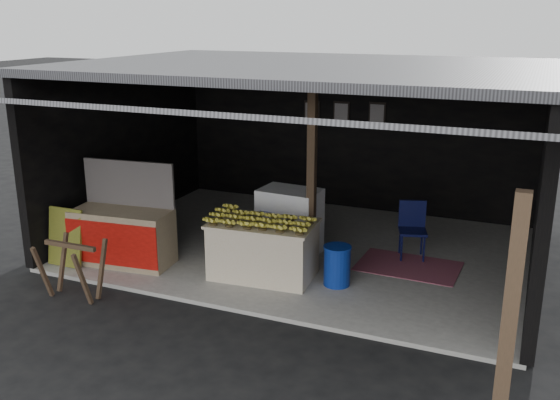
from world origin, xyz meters
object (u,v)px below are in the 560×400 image
at_px(neighbor_stall, 123,234).
at_px(sawhorse, 72,264).
at_px(banana_table, 263,249).
at_px(water_barrel, 337,267).
at_px(plastic_chair, 412,225).
at_px(white_crate, 290,221).

bearing_deg(neighbor_stall, sawhorse, -92.96).
xyz_separation_m(banana_table, water_barrel, (1.08, 0.12, -0.14)).
xyz_separation_m(water_barrel, plastic_chair, (0.74, 1.51, 0.25)).
relative_size(banana_table, white_crate, 1.51).
relative_size(white_crate, water_barrel, 1.90).
height_order(white_crate, plastic_chair, white_crate).
relative_size(neighbor_stall, sawhorse, 1.92).
distance_m(banana_table, sawhorse, 2.64).
distance_m(banana_table, plastic_chair, 2.44).
bearing_deg(banana_table, neighbor_stall, -175.16).
xyz_separation_m(neighbor_stall, sawhorse, (0.07, -1.22, -0.02)).
relative_size(white_crate, neighbor_stall, 0.66).
relative_size(sawhorse, plastic_chair, 0.91).
distance_m(banana_table, water_barrel, 1.09).
distance_m(white_crate, water_barrel, 1.46).
height_order(white_crate, water_barrel, white_crate).
height_order(banana_table, sawhorse, banana_table).
bearing_deg(white_crate, neighbor_stall, -142.36).
xyz_separation_m(banana_table, neighbor_stall, (-2.18, -0.36, 0.05)).
xyz_separation_m(banana_table, sawhorse, (-2.11, -1.58, 0.03)).
distance_m(white_crate, sawhorse, 3.37).
height_order(neighbor_stall, sawhorse, neighbor_stall).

